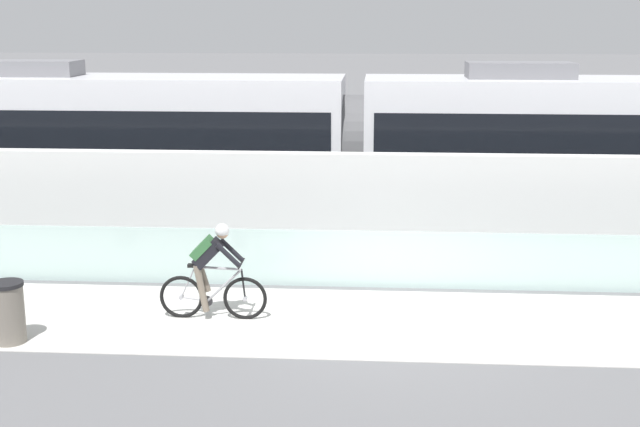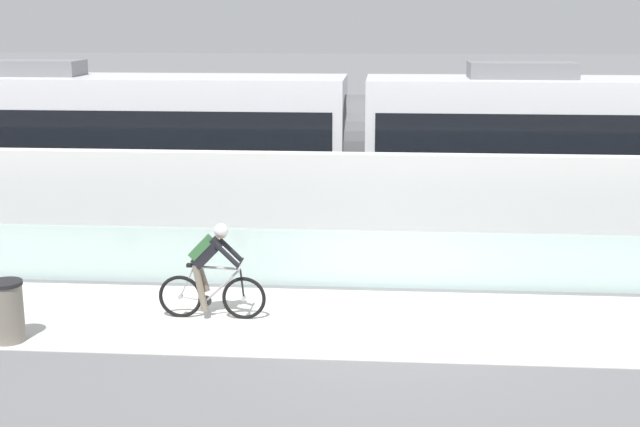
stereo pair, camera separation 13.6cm
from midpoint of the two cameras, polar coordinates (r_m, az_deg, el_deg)
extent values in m
plane|color=slate|center=(13.95, 4.82, -7.29)|extent=(200.00, 200.00, 0.00)
cube|color=silver|center=(13.95, 4.82, -7.27)|extent=(32.00, 3.20, 0.01)
cube|color=#ADC6C1|center=(15.54, 4.81, -3.09)|extent=(32.00, 0.05, 1.05)
cube|color=silver|center=(17.15, 4.81, 0.39)|extent=(32.00, 0.36, 2.18)
cube|color=#595654|center=(19.81, 4.71, -1.10)|extent=(32.00, 0.08, 0.01)
cube|color=#595654|center=(21.21, 4.70, -0.16)|extent=(32.00, 0.08, 0.01)
cube|color=silver|center=(21.13, -13.26, 4.72)|extent=(11.00, 2.50, 3.10)
cube|color=black|center=(21.08, -13.31, 5.66)|extent=(10.56, 2.54, 1.04)
cube|color=#14724C|center=(21.36, -13.07, 1.09)|extent=(10.78, 2.53, 0.28)
cube|color=slate|center=(21.64, -18.58, 9.20)|extent=(2.40, 1.10, 0.36)
cube|color=#232326|center=(20.62, -3.67, 0.50)|extent=(1.40, 1.88, 0.20)
cylinder|color=black|center=(19.95, -3.95, -0.12)|extent=(0.60, 0.10, 0.60)
cylinder|color=black|center=(21.33, -3.40, 0.76)|extent=(0.60, 0.10, 0.60)
cube|color=silver|center=(20.79, 18.67, 4.25)|extent=(11.00, 2.50, 3.10)
cube|color=black|center=(20.74, 18.74, 5.21)|extent=(10.56, 2.54, 1.04)
cube|color=#14724C|center=(21.03, 18.40, 0.56)|extent=(10.78, 2.53, 0.28)
cube|color=slate|center=(20.21, 13.51, 9.28)|extent=(2.40, 1.10, 0.36)
cube|color=#232326|center=(20.49, 8.78, 0.29)|extent=(1.40, 1.88, 0.20)
cylinder|color=black|center=(19.81, 8.92, -0.34)|extent=(0.60, 0.10, 0.60)
cylinder|color=black|center=(21.20, 8.63, 0.56)|extent=(0.60, 0.10, 0.60)
cylinder|color=#59595B|center=(20.16, 2.58, 4.67)|extent=(0.60, 2.30, 2.30)
torus|color=black|center=(14.00, -4.82, -5.66)|extent=(0.72, 0.06, 0.72)
cylinder|color=#99999E|center=(14.00, -4.82, -5.66)|extent=(0.07, 0.10, 0.07)
torus|color=black|center=(14.20, -9.03, -5.50)|extent=(0.72, 0.06, 0.72)
cylinder|color=#99999E|center=(14.20, -9.03, -5.50)|extent=(0.07, 0.10, 0.07)
cylinder|color=#99999E|center=(13.99, -6.21, -4.77)|extent=(0.60, 0.04, 0.58)
cylinder|color=#99999E|center=(14.05, -7.73, -4.66)|extent=(0.22, 0.04, 0.59)
cylinder|color=#99999E|center=(13.92, -6.60, -3.63)|extent=(0.76, 0.04, 0.07)
cylinder|color=#99999E|center=(14.16, -8.18, -5.65)|extent=(0.43, 0.03, 0.09)
cylinder|color=#99999E|center=(14.09, -8.58, -4.52)|extent=(0.27, 0.02, 0.53)
cylinder|color=black|center=(13.92, -4.94, -4.70)|extent=(0.08, 0.03, 0.49)
cube|color=black|center=(13.98, -8.13, -3.44)|extent=(0.24, 0.10, 0.05)
cylinder|color=black|center=(13.83, -5.07, -3.33)|extent=(0.03, 0.58, 0.03)
cylinder|color=#262628|center=(14.13, -7.33, -5.80)|extent=(0.18, 0.02, 0.18)
cube|color=black|center=(13.88, -7.27, -2.62)|extent=(0.50, 0.28, 0.51)
cube|color=#336638|center=(13.87, -7.66, -2.25)|extent=(0.38, 0.30, 0.38)
sphere|color=tan|center=(13.74, -6.33, -1.26)|extent=(0.20, 0.20, 0.20)
sphere|color=silver|center=(13.73, -6.33, -1.12)|extent=(0.23, 0.23, 0.23)
cylinder|color=black|center=(13.66, -5.93, -2.80)|extent=(0.41, 0.08, 0.41)
cylinder|color=black|center=(13.96, -5.70, -2.44)|extent=(0.41, 0.08, 0.41)
cylinder|color=#726656|center=(13.98, -7.72, -4.95)|extent=(0.25, 0.11, 0.79)
cylinder|color=#726656|center=(14.11, -7.59, -4.19)|extent=(0.25, 0.11, 0.52)
cylinder|color=slate|center=(13.80, -19.87, -6.31)|extent=(0.48, 0.48, 0.90)
cylinder|color=black|center=(13.65, -20.02, -4.40)|extent=(0.51, 0.51, 0.06)
camera|label=1|loc=(0.07, -89.76, 0.06)|focal=47.93mm
camera|label=2|loc=(0.07, 90.24, -0.06)|focal=47.93mm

